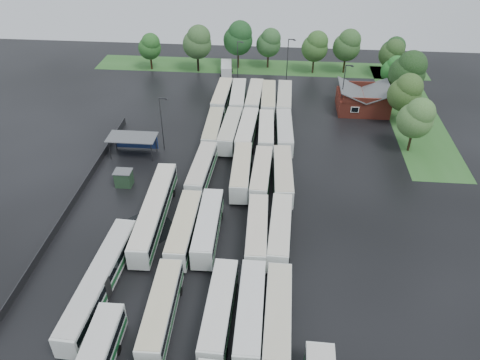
{
  "coord_description": "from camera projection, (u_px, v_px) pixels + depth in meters",
  "views": [
    {
      "loc": [
        7.21,
        -45.42,
        42.26
      ],
      "look_at": [
        2.0,
        12.0,
        2.5
      ],
      "focal_mm": 35.0,
      "sensor_mm": 36.0,
      "label": 1
    }
  ],
  "objects": [
    {
      "name": "ground",
      "position": [
        217.0,
        246.0,
        61.77
      ],
      "size": [
        160.0,
        160.0,
        0.0
      ],
      "primitive_type": "plane",
      "color": "black",
      "rests_on": "ground"
    },
    {
      "name": "brick_building",
      "position": [
        363.0,
        102.0,
        93.99
      ],
      "size": [
        10.07,
        8.6,
        5.39
      ],
      "color": "maroon",
      "rests_on": "ground"
    },
    {
      "name": "wash_shed",
      "position": [
        133.0,
        139.0,
        79.4
      ],
      "size": [
        8.2,
        4.2,
        3.58
      ],
      "color": "#2D2D30",
      "rests_on": "ground"
    },
    {
      "name": "utility_hut",
      "position": [
        124.0,
        178.0,
        72.55
      ],
      "size": [
        2.7,
        2.2,
        2.62
      ],
      "color": "#1E3721",
      "rests_on": "ground"
    },
    {
      "name": "grass_strip_north",
      "position": [
        259.0,
        67.0,
        114.74
      ],
      "size": [
        80.0,
        10.0,
        0.01
      ],
      "primitive_type": "cube",
      "color": "#2B5D23",
      "rests_on": "ground"
    },
    {
      "name": "grass_strip_east",
      "position": [
        411.0,
        112.0,
        94.33
      ],
      "size": [
        10.0,
        50.0,
        0.01
      ],
      "primitive_type": "cube",
      "color": "#2B5D23",
      "rests_on": "ground"
    },
    {
      "name": "west_fence",
      "position": [
        76.0,
        197.0,
        69.64
      ],
      "size": [
        0.1,
        50.0,
        1.2
      ],
      "primitive_type": "cube",
      "color": "#2D2D30",
      "rests_on": "ground"
    },
    {
      "name": "bus_r1c0",
      "position": [
        161.0,
        310.0,
        50.56
      ],
      "size": [
        3.02,
        12.77,
        3.54
      ],
      "rotation": [
        0.0,
        0.0,
        0.03
      ],
      "color": "silver",
      "rests_on": "ground"
    },
    {
      "name": "bus_r1c2",
      "position": [
        219.0,
        310.0,
        50.52
      ],
      "size": [
        2.95,
        12.82,
        3.55
      ],
      "rotation": [
        0.0,
        0.0,
        -0.02
      ],
      "color": "silver",
      "rests_on": "ground"
    },
    {
      "name": "bus_r1c3",
      "position": [
        250.0,
        313.0,
        50.2
      ],
      "size": [
        2.84,
        13.03,
        3.62
      ],
      "rotation": [
        0.0,
        0.0,
        0.0
      ],
      "color": "silver",
      "rests_on": "ground"
    },
    {
      "name": "bus_r1c4",
      "position": [
        278.0,
        317.0,
        49.76
      ],
      "size": [
        2.89,
        13.1,
        3.64
      ],
      "rotation": [
        0.0,
        0.0,
        -0.01
      ],
      "color": "silver",
      "rests_on": "ground"
    },
    {
      "name": "bus_r2c0",
      "position": [
        184.0,
        228.0,
        61.66
      ],
      "size": [
        2.83,
        13.08,
        3.64
      ],
      "rotation": [
        0.0,
        0.0,
        0.0
      ],
      "color": "silver",
      "rests_on": "ground"
    },
    {
      "name": "bus_r2c1",
      "position": [
        208.0,
        227.0,
        61.91
      ],
      "size": [
        3.01,
        13.15,
        3.65
      ],
      "rotation": [
        0.0,
        0.0,
        0.02
      ],
      "color": "silver",
      "rests_on": "ground"
    },
    {
      "name": "bus_r2c3",
      "position": [
        257.0,
        231.0,
        61.27
      ],
      "size": [
        2.97,
        12.63,
        3.5
      ],
      "rotation": [
        0.0,
        0.0,
        0.02
      ],
      "color": "silver",
      "rests_on": "ground"
    },
    {
      "name": "bus_r2c4",
      "position": [
        280.0,
        231.0,
        61.27
      ],
      "size": [
        3.11,
        12.81,
        3.54
      ],
      "rotation": [
        0.0,
        0.0,
        -0.03
      ],
      "color": "silver",
      "rests_on": "ground"
    },
    {
      "name": "bus_r3c0",
      "position": [
        202.0,
        170.0,
        73.25
      ],
      "size": [
        3.26,
        12.93,
        3.57
      ],
      "rotation": [
        0.0,
        0.0,
        -0.04
      ],
      "color": "silver",
      "rests_on": "ground"
    },
    {
      "name": "bus_r3c2",
      "position": [
        241.0,
        171.0,
        72.87
      ],
      "size": [
        3.09,
        13.11,
        3.63
      ],
      "rotation": [
        0.0,
        0.0,
        0.02
      ],
      "color": "silver",
      "rests_on": "ground"
    },
    {
      "name": "bus_r3c3",
      "position": [
        261.0,
        175.0,
        72.25
      ],
      "size": [
        3.04,
        12.72,
        3.52
      ],
      "rotation": [
        0.0,
        0.0,
        -0.03
      ],
      "color": "silver",
      "rests_on": "ground"
    },
    {
      "name": "bus_r3c4",
      "position": [
        283.0,
        175.0,
        71.92
      ],
      "size": [
        3.35,
        13.31,
        3.67
      ],
      "rotation": [
        0.0,
        0.0,
        0.04
      ],
      "color": "silver",
      "rests_on": "ground"
    },
    {
      "name": "bus_r4c0",
      "position": [
        213.0,
        130.0,
        84.25
      ],
      "size": [
        2.84,
        12.62,
        3.5
      ],
      "rotation": [
        0.0,
        0.0,
        0.01
      ],
      "color": "silver",
      "rests_on": "ground"
    },
    {
      "name": "bus_r4c1",
      "position": [
        230.0,
        130.0,
        83.82
      ],
      "size": [
        3.32,
        13.22,
        3.65
      ],
      "rotation": [
        0.0,
        0.0,
        -0.04
      ],
      "color": "silver",
      "rests_on": "ground"
    },
    {
      "name": "bus_r4c2",
      "position": [
        247.0,
        131.0,
        83.5
      ],
      "size": [
        3.41,
        13.35,
        3.68
      ],
      "rotation": [
        0.0,
        0.0,
        -0.05
      ],
      "color": "silver",
      "rests_on": "ground"
    },
    {
      "name": "bus_r4c3",
      "position": [
        266.0,
        132.0,
        83.43
      ],
      "size": [
        3.05,
        12.6,
        3.49
      ],
      "rotation": [
        0.0,
        0.0,
        0.03
      ],
      "color": "silver",
      "rests_on": "ground"
    },
    {
      "name": "bus_r4c4",
      "position": [
        284.0,
        132.0,
        83.41
      ],
      "size": [
        3.28,
        12.97,
        3.58
      ],
      "rotation": [
        0.0,
        0.0,
        0.04
      ],
      "color": "silver",
      "rests_on": "ground"
    },
    {
      "name": "bus_r5c0",
      "position": [
        222.0,
        97.0,
        95.54
      ],
      "size": [
        3.07,
        13.21,
        3.66
      ],
      "rotation": [
        0.0,
        0.0,
        -0.02
      ],
      "color": "silver",
      "rests_on": "ground"
    },
    {
      "name": "bus_r5c1",
      "position": [
        238.0,
        98.0,
        95.19
      ],
      "size": [
        3.29,
        13.27,
        3.67
      ],
      "rotation": [
        0.0,
        0.0,
        0.04
      ],
      "color": "silver",
      "rests_on": "ground"
    },
    {
      "name": "bus_r5c2",
      "position": [
        254.0,
        98.0,
        95.18
      ],
      "size": [
        3.09,
        13.12,
        3.63
      ],
      "rotation": [
        0.0,
        0.0,
        -0.02
      ],
      "color": "silver",
      "rests_on": "ground"
    },
    {
      "name": "bus_r5c3",
      "position": [
        268.0,
        100.0,
        94.49
      ],
      "size": [
        3.1,
        13.16,
        3.65
      ],
      "rotation": [
        0.0,
        0.0,
        0.02
      ],
      "color": "silver",
      "rests_on": "ground"
    },
    {
      "name": "bus_r5c4",
      "position": [
        284.0,
        100.0,
        94.29
      ],
      "size": [
        2.94,
        13.29,
        3.69
      ],
      "rotation": [
        0.0,
        0.0,
        -0.01
      ],
      "color": "silver",
      "rests_on": "ground"
    },
    {
      "name": "artic_bus_west_b",
      "position": [
        155.0,
        211.0,
        64.65
      ],
      "size": [
        3.35,
        19.8,
        3.66
      ],
      "rotation": [
        0.0,
        0.0,
        0.03
      ],
      "color": "silver",
      "rests_on": "ground"
    },
    {
      "name": "artic_bus_west_c",
      "position": [
        100.0,
        281.0,
        54.08
      ],
      "size": [
        3.53,
        19.02,
        3.51
      ],
      "rotation": [
        0.0,
        0.0,
        -0.05
      ],
      "color": "silver",
      "rests_on": "ground"
    },
    {
      "name": "minibus",
      "position": [
        226.0,
        69.0,
        109.51
      ],
      "size": [
        3.14,
        6.75,
        2.85
      ],
      "rotation": [
        0.0,
        0.0,
        0.12
      ],
      "color": "silver",
      "rests_on": "ground"
    },
    {
      "name": "tree_north_0",
      "position": [
        150.0,
        46.0,
        110.27
      ],
      "size": [
        5.35,
        5.35,
        8.86
      ],
      "color": "#341D11",
      "rests_on": "ground"
    },
    {
      "name": "tree_north_1",
      "position": [
        198.0,
        42.0,
        108.33
      ],
      "size": [
        6.74,
        6.74,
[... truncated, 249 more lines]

